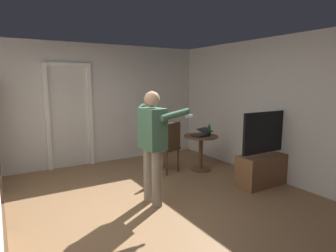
{
  "coord_description": "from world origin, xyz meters",
  "views": [
    {
      "loc": [
        -1.27,
        -3.36,
        1.79
      ],
      "look_at": [
        0.97,
        0.37,
        1.09
      ],
      "focal_mm": 30.82,
      "sensor_mm": 36.0,
      "label": 1
    }
  ],
  "objects_px": {
    "laptop": "(202,133)",
    "bottle_on_table": "(209,131)",
    "person_blue_shirt": "(153,140)",
    "wooden_chair": "(169,145)",
    "tv_flatscreen": "(267,163)",
    "side_table": "(201,147)"
  },
  "relations": [
    {
      "from": "laptop",
      "to": "bottle_on_table",
      "type": "relative_size",
      "value": 1.78
    },
    {
      "from": "laptop",
      "to": "person_blue_shirt",
      "type": "relative_size",
      "value": 0.25
    },
    {
      "from": "wooden_chair",
      "to": "tv_flatscreen",
      "type": "bearing_deg",
      "value": -51.14
    },
    {
      "from": "tv_flatscreen",
      "to": "wooden_chair",
      "type": "height_order",
      "value": "tv_flatscreen"
    },
    {
      "from": "tv_flatscreen",
      "to": "wooden_chair",
      "type": "xyz_separation_m",
      "value": [
        -1.14,
        1.41,
        0.17
      ]
    },
    {
      "from": "laptop",
      "to": "wooden_chair",
      "type": "height_order",
      "value": "wooden_chair"
    },
    {
      "from": "laptop",
      "to": "wooden_chair",
      "type": "relative_size",
      "value": 0.41
    },
    {
      "from": "side_table",
      "to": "bottle_on_table",
      "type": "relative_size",
      "value": 3.06
    },
    {
      "from": "laptop",
      "to": "bottle_on_table",
      "type": "distance_m",
      "value": 0.17
    },
    {
      "from": "side_table",
      "to": "bottle_on_table",
      "type": "distance_m",
      "value": 0.36
    },
    {
      "from": "tv_flatscreen",
      "to": "person_blue_shirt",
      "type": "height_order",
      "value": "person_blue_shirt"
    },
    {
      "from": "laptop",
      "to": "side_table",
      "type": "bearing_deg",
      "value": 67.48
    },
    {
      "from": "tv_flatscreen",
      "to": "person_blue_shirt",
      "type": "relative_size",
      "value": 0.78
    },
    {
      "from": "side_table",
      "to": "laptop",
      "type": "xyz_separation_m",
      "value": [
        -0.02,
        -0.04,
        0.28
      ]
    },
    {
      "from": "side_table",
      "to": "wooden_chair",
      "type": "bearing_deg",
      "value": 163.32
    },
    {
      "from": "tv_flatscreen",
      "to": "side_table",
      "type": "height_order",
      "value": "tv_flatscreen"
    },
    {
      "from": "tv_flatscreen",
      "to": "side_table",
      "type": "relative_size",
      "value": 1.82
    },
    {
      "from": "side_table",
      "to": "laptop",
      "type": "bearing_deg",
      "value": -112.52
    },
    {
      "from": "laptop",
      "to": "wooden_chair",
      "type": "distance_m",
      "value": 0.69
    },
    {
      "from": "wooden_chair",
      "to": "person_blue_shirt",
      "type": "height_order",
      "value": "person_blue_shirt"
    },
    {
      "from": "person_blue_shirt",
      "to": "wooden_chair",
      "type": "bearing_deg",
      "value": 50.09
    },
    {
      "from": "person_blue_shirt",
      "to": "tv_flatscreen",
      "type": "bearing_deg",
      "value": -8.2
    }
  ]
}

